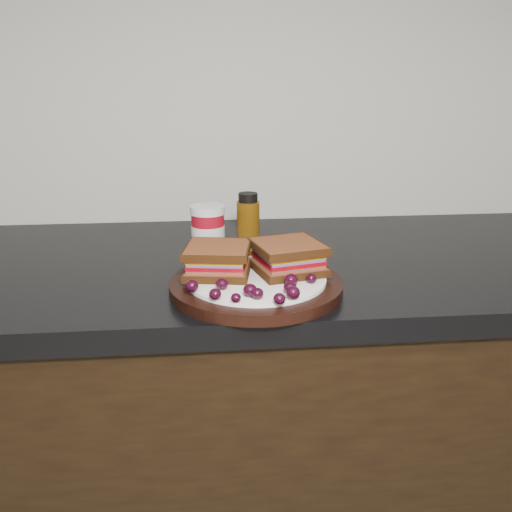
{
  "coord_description": "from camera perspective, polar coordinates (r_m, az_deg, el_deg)",
  "views": [
    {
      "loc": [
        -0.04,
        0.67,
        1.24
      ],
      "look_at": [
        0.04,
        1.53,
        0.96
      ],
      "focal_mm": 40.0,
      "sensor_mm": 36.0,
      "label": 1
    }
  ],
  "objects": [
    {
      "name": "wall_back",
      "position": [
        1.34,
        -4.08,
        22.63
      ],
      "size": [
        4.0,
        0.01,
        2.7
      ],
      "primitive_type": "cube",
      "color": "beige",
      "rests_on": "ground_plane"
    },
    {
      "name": "base_cabinets",
      "position": [
        1.31,
        -2.72,
        -20.16
      ],
      "size": [
        3.96,
        0.58,
        0.86
      ],
      "primitive_type": "cube",
      "color": "black",
      "rests_on": "ground_plane"
    },
    {
      "name": "countertop",
      "position": [
        1.09,
        -3.06,
        -1.27
      ],
      "size": [
        3.98,
        0.6,
        0.04
      ],
      "primitive_type": "cube",
      "color": "black",
      "rests_on": "base_cabinets"
    },
    {
      "name": "plate",
      "position": [
        0.92,
        0.0,
        -3.01
      ],
      "size": [
        0.28,
        0.28,
        0.02
      ],
      "primitive_type": "cylinder",
      "color": "black",
      "rests_on": "countertop"
    },
    {
      "name": "sandwich_left",
      "position": [
        0.93,
        -3.84,
        -0.39
      ],
      "size": [
        0.12,
        0.12,
        0.05
      ],
      "primitive_type": null,
      "rotation": [
        0.0,
        0.0,
        -0.16
      ],
      "color": "brown",
      "rests_on": "plate"
    },
    {
      "name": "sandwich_right",
      "position": [
        0.94,
        3.22,
        -0.1
      ],
      "size": [
        0.13,
        0.13,
        0.05
      ],
      "primitive_type": null,
      "rotation": [
        0.0,
        0.0,
        0.25
      ],
      "color": "brown",
      "rests_on": "plate"
    },
    {
      "name": "grape_0",
      "position": [
        0.86,
        -6.44,
        -2.99
      ],
      "size": [
        0.02,
        0.02,
        0.02
      ],
      "primitive_type": "ellipsoid",
      "color": "black",
      "rests_on": "plate"
    },
    {
      "name": "grape_1",
      "position": [
        0.87,
        -3.42,
        -2.81
      ],
      "size": [
        0.02,
        0.02,
        0.02
      ],
      "primitive_type": "ellipsoid",
      "color": "black",
      "rests_on": "plate"
    },
    {
      "name": "grape_2",
      "position": [
        0.83,
        -4.1,
        -3.82
      ],
      "size": [
        0.02,
        0.02,
        0.02
      ],
      "primitive_type": "ellipsoid",
      "color": "black",
      "rests_on": "plate"
    },
    {
      "name": "grape_3",
      "position": [
        0.82,
        -2.02,
        -4.2
      ],
      "size": [
        0.02,
        0.02,
        0.01
      ],
      "primitive_type": "ellipsoid",
      "color": "black",
      "rests_on": "plate"
    },
    {
      "name": "grape_4",
      "position": [
        0.84,
        -0.6,
        -3.44
      ],
      "size": [
        0.02,
        0.02,
        0.02
      ],
      "primitive_type": "ellipsoid",
      "color": "black",
      "rests_on": "plate"
    },
    {
      "name": "grape_5",
      "position": [
        0.83,
        0.14,
        -3.77
      ],
      "size": [
        0.02,
        0.02,
        0.02
      ],
      "primitive_type": "ellipsoid",
      "color": "black",
      "rests_on": "plate"
    },
    {
      "name": "grape_6",
      "position": [
        0.81,
        2.35,
        -4.29
      ],
      "size": [
        0.02,
        0.02,
        0.02
      ],
      "primitive_type": "ellipsoid",
      "color": "black",
      "rests_on": "plate"
    },
    {
      "name": "grape_7",
      "position": [
        0.83,
        3.72,
        -3.68
      ],
      "size": [
        0.02,
        0.02,
        0.02
      ],
      "primitive_type": "ellipsoid",
      "color": "black",
      "rests_on": "plate"
    },
    {
      "name": "grape_8",
      "position": [
        0.85,
        3.43,
        -3.19
      ],
      "size": [
        0.02,
        0.02,
        0.02
      ],
      "primitive_type": "ellipsoid",
      "color": "black",
      "rests_on": "plate"
    },
    {
      "name": "grape_9",
      "position": [
        0.88,
        3.53,
        -2.4
      ],
      "size": [
        0.02,
        0.02,
        0.02
      ],
      "primitive_type": "ellipsoid",
      "color": "black",
      "rests_on": "plate"
    },
    {
      "name": "grape_10",
      "position": [
        0.9,
        5.55,
        -2.24
      ],
      "size": [
        0.02,
        0.02,
        0.02
      ],
      "primitive_type": "ellipsoid",
      "color": "black",
      "rests_on": "plate"
    },
    {
      "name": "grape_11",
      "position": [
        0.92,
        4.41,
        -1.75
      ],
      "size": [
        0.02,
        0.02,
        0.02
      ],
      "primitive_type": "ellipsoid",
      "color": "black",
      "rests_on": "plate"
    },
    {
      "name": "grape_12",
      "position": [
        0.92,
        5.47,
        -1.61
      ],
      "size": [
        0.02,
        0.02,
        0.02
      ],
      "primitive_type": "ellipsoid",
      "color": "black",
      "rests_on": "plate"
    },
    {
      "name": "grape_13",
      "position": [
        0.97,
        4.26,
        -0.62
      ],
      "size": [
        0.02,
        0.02,
        0.02
      ],
      "primitive_type": "ellipsoid",
      "color": "black",
      "rests_on": "plate"
    },
    {
      "name": "grape_14",
      "position": [
        0.96,
        2.91,
        -0.73
      ],
      "size": [
        0.02,
        0.02,
        0.02
      ],
      "primitive_type": "ellipsoid",
      "color": "black",
      "rests_on": "plate"
    },
    {
      "name": "grape_15",
      "position": [
        0.95,
        -2.34,
        -0.8
      ],
      "size": [
        0.02,
        0.02,
        0.02
      ],
      "primitive_type": "ellipsoid",
      "color": "black",
      "rests_on": "plate"
    },
    {
      "name": "grape_16",
      "position": [
        0.96,
        -3.93,
        -0.83
      ],
      "size": [
        0.02,
        0.02,
        0.02
      ],
      "primitive_type": "ellipsoid",
      "color": "black",
      "rests_on": "plate"
    },
    {
      "name": "grape_17",
      "position": [
        0.93,
        -4.81,
        -1.34
      ],
      "size": [
        0.02,
        0.02,
        0.02
      ],
      "primitive_type": "ellipsoid",
      "color": "black",
      "rests_on": "plate"
    },
    {
      "name": "grape_18",
      "position": [
        0.91,
        -6.19,
        -1.94
      ],
      "size": [
        0.02,
        0.02,
        0.02
      ],
      "primitive_type": "ellipsoid",
      "color": "black",
      "rests_on": "plate"
    },
    {
      "name": "grape_19",
      "position": [
        0.91,
        -6.05,
        -1.83
      ],
      "size": [
        0.02,
        0.02,
        0.02
      ],
      "primitive_type": "ellipsoid",
      "color": "black",
      "rests_on": "plate"
    },
    {
      "name": "grape_20",
      "position": [
        0.93,
        -3.04,
        -1.44
      ],
      "size": [
        0.02,
        0.02,
        0.02
      ],
      "primitive_type": "ellipsoid",
      "color": "black",
      "rests_on": "plate"
    },
    {
      "name": "grape_21",
      "position": [
        0.93,
        -2.79,
        -1.29
      ],
      "size": [
        0.02,
        0.02,
        0.02
      ],
      "primitive_type": "ellipsoid",
      "color": "black",
      "rests_on": "plate"
    },
    {
      "name": "grape_22",
      "position": [
        0.92,
        -4.54,
        -1.8
      ],
      "size": [
        0.02,
        0.02,
        0.01
      ],
      "primitive_type": "ellipsoid",
      "color": "black",
      "rests_on": "plate"
    },
    {
      "name": "condiment_jar",
      "position": [
        1.1,
        -4.82,
        2.52
      ],
      "size": [
        0.07,
        0.07,
        0.1
      ],
      "primitive_type": "cylinder",
      "rotation": [
        0.0,
        0.0,
        -0.08
      ],
      "color": "maroon",
      "rests_on": "countertop"
    },
    {
      "name": "oil_bottle",
      "position": [
        1.09,
        -0.79,
        3.18
      ],
      "size": [
        0.06,
        0.06,
        0.12
      ],
      "primitive_type": "cylinder",
      "rotation": [
        0.0,
        0.0,
        0.37
      ],
      "color": "#503108",
      "rests_on": "countertop"
    }
  ]
}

